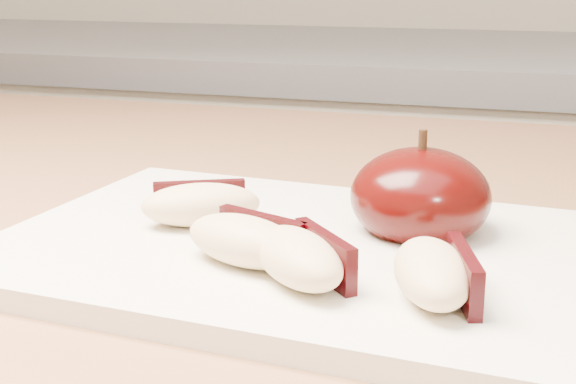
% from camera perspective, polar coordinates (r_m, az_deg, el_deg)
% --- Properties ---
extents(back_cabinet, '(2.40, 0.62, 0.94)m').
position_cam_1_polar(back_cabinet, '(1.32, 15.19, -10.82)').
color(back_cabinet, silver).
rests_on(back_cabinet, ground).
extents(cutting_board, '(0.30, 0.23, 0.01)m').
position_cam_1_polar(cutting_board, '(0.41, 0.00, -4.12)').
color(cutting_board, silver).
rests_on(cutting_board, island_counter).
extents(apple_half, '(0.09, 0.09, 0.06)m').
position_cam_1_polar(apple_half, '(0.43, 9.38, -0.34)').
color(apple_half, black).
rests_on(apple_half, cutting_board).
extents(apple_wedge_a, '(0.07, 0.06, 0.02)m').
position_cam_1_polar(apple_wedge_a, '(0.43, -6.22, -0.87)').
color(apple_wedge_a, beige).
rests_on(apple_wedge_a, cutting_board).
extents(apple_wedge_b, '(0.07, 0.05, 0.02)m').
position_cam_1_polar(apple_wedge_b, '(0.38, -3.01, -3.43)').
color(apple_wedge_b, beige).
rests_on(apple_wedge_b, cutting_board).
extents(apple_wedge_c, '(0.07, 0.07, 0.02)m').
position_cam_1_polar(apple_wedge_c, '(0.35, 0.91, -4.66)').
color(apple_wedge_c, beige).
rests_on(apple_wedge_c, cutting_board).
extents(apple_wedge_d, '(0.05, 0.07, 0.02)m').
position_cam_1_polar(apple_wedge_d, '(0.34, 10.45, -5.66)').
color(apple_wedge_d, beige).
rests_on(apple_wedge_d, cutting_board).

